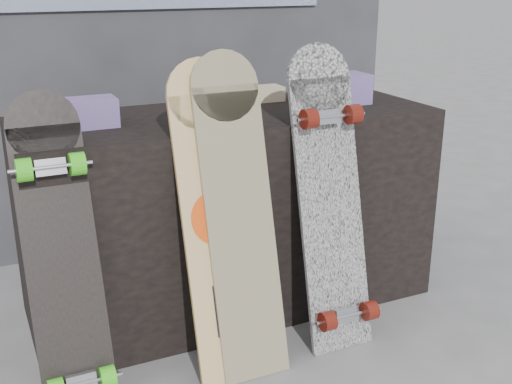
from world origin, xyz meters
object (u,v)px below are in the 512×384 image
longboard_celtic (238,206)px  longboard_cascadia (331,195)px  longboard_geisha (216,213)px  vendor_table (229,211)px  skateboard_dark (61,252)px

longboard_celtic → longboard_cascadia: longboard_cascadia is taller
longboard_celtic → longboard_cascadia: (0.36, -0.00, -0.01)m
longboard_cascadia → longboard_geisha: bearing=178.5°
vendor_table → longboard_celtic: longboard_celtic is taller
vendor_table → longboard_geisha: size_ratio=1.52×
vendor_table → skateboard_dark: bearing=-152.7°
longboard_geisha → skateboard_dark: size_ratio=1.07×
longboard_celtic → skateboard_dark: longboard_celtic is taller
longboard_celtic → skateboard_dark: 0.58m
vendor_table → skateboard_dark: size_ratio=1.63×
longboard_celtic → skateboard_dark: (-0.58, 0.02, -0.07)m
longboard_celtic → longboard_geisha: bearing=171.5°
longboard_cascadia → skateboard_dark: bearing=178.5°
vendor_table → longboard_celtic: 0.44m
skateboard_dark → longboard_cascadia: bearing=-1.5°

